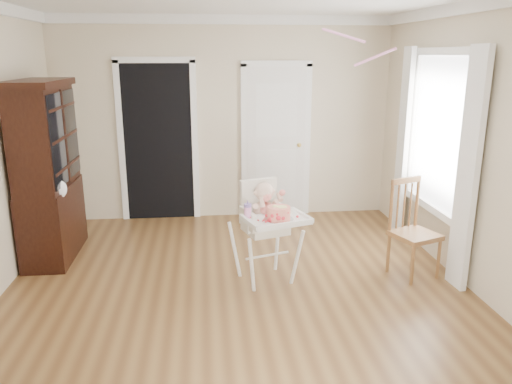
{
  "coord_description": "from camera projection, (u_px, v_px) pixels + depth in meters",
  "views": [
    {
      "loc": [
        -0.29,
        -4.27,
        2.21
      ],
      "look_at": [
        0.19,
        0.24,
        0.95
      ],
      "focal_mm": 35.0,
      "sensor_mm": 36.0,
      "label": 1
    }
  ],
  "objects": [
    {
      "name": "floor",
      "position": [
        239.0,
        297.0,
        4.71
      ],
      "size": [
        5.0,
        5.0,
        0.0
      ],
      "primitive_type": "plane",
      "color": "brown",
      "rests_on": "ground"
    },
    {
      "name": "wall_back",
      "position": [
        225.0,
        120.0,
        6.74
      ],
      "size": [
        4.5,
        0.0,
        4.5
      ],
      "primitive_type": "plane",
      "rotation": [
        1.57,
        0.0,
        0.0
      ],
      "color": "beige",
      "rests_on": "floor"
    },
    {
      "name": "wall_right",
      "position": [
        482.0,
        151.0,
        4.58
      ],
      "size": [
        0.0,
        5.0,
        5.0
      ],
      "primitive_type": "plane",
      "rotation": [
        1.57,
        0.0,
        -1.57
      ],
      "color": "beige",
      "rests_on": "floor"
    },
    {
      "name": "doorway",
      "position": [
        158.0,
        139.0,
        6.7
      ],
      "size": [
        1.06,
        0.05,
        2.22
      ],
      "color": "black",
      "rests_on": "wall_back"
    },
    {
      "name": "closet_door",
      "position": [
        276.0,
        143.0,
        6.88
      ],
      "size": [
        0.96,
        0.09,
        2.13
      ],
      "color": "white",
      "rests_on": "wall_back"
    },
    {
      "name": "window_right",
      "position": [
        435.0,
        143.0,
        5.35
      ],
      "size": [
        0.13,
        1.84,
        2.3
      ],
      "color": "white",
      "rests_on": "wall_right"
    },
    {
      "name": "high_chair",
      "position": [
        266.0,
        220.0,
        4.89
      ],
      "size": [
        0.78,
        0.87,
        1.04
      ],
      "rotation": [
        0.0,
        0.0,
        0.31
      ],
      "color": "white",
      "rests_on": "floor"
    },
    {
      "name": "baby",
      "position": [
        265.0,
        205.0,
        4.88
      ],
      "size": [
        0.33,
        0.24,
        0.44
      ],
      "rotation": [
        0.0,
        0.0,
        0.31
      ],
      "color": "beige",
      "rests_on": "high_chair"
    },
    {
      "name": "cake",
      "position": [
        279.0,
        213.0,
        4.62
      ],
      "size": [
        0.28,
        0.28,
        0.13
      ],
      "color": "silver",
      "rests_on": "high_chair"
    },
    {
      "name": "sippy_cup",
      "position": [
        248.0,
        210.0,
        4.68
      ],
      "size": [
        0.07,
        0.07,
        0.17
      ],
      "rotation": [
        0.0,
        0.0,
        0.31
      ],
      "color": "pink",
      "rests_on": "high_chair"
    },
    {
      "name": "china_cabinet",
      "position": [
        48.0,
        171.0,
        5.42
      ],
      "size": [
        0.52,
        1.16,
        1.96
      ],
      "color": "black",
      "rests_on": "floor"
    },
    {
      "name": "dining_chair",
      "position": [
        413.0,
        231.0,
        5.08
      ],
      "size": [
        0.53,
        0.53,
        1.0
      ],
      "rotation": [
        0.0,
        0.0,
        0.36
      ],
      "color": "brown",
      "rests_on": "floor"
    },
    {
      "name": "streamer",
      "position": [
        343.0,
        35.0,
        4.72
      ],
      "size": [
        0.33,
        0.4,
        0.15
      ],
      "primitive_type": null,
      "rotation": [
        0.26,
        0.0,
        0.68
      ],
      "color": "pink",
      "rests_on": "ceiling"
    }
  ]
}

